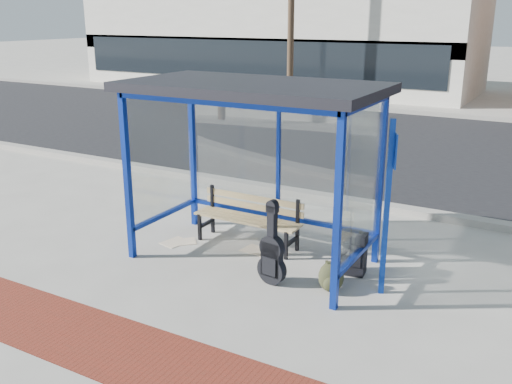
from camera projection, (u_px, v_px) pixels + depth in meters
The scene contains 16 objects.
ground at pixel (253, 259), 7.88m from camera, with size 120.00×120.00×0.00m, color #B2ADA0.
brick_paver_strip at pixel (125, 351), 5.72m from camera, with size 60.00×1.00×0.01m, color maroon.
curb_near at pixel (332, 198), 10.28m from camera, with size 60.00×0.25×0.12m, color gray.
street_asphalt at pixel (407, 147), 14.54m from camera, with size 60.00×10.00×0.00m, color black.
curb_far at pixel (449, 115), 18.77m from camera, with size 60.00×0.25×0.12m, color gray.
far_sidewalk at pixel (460, 109), 20.37m from camera, with size 60.00×4.00×0.01m, color #B2ADA0.
bus_shelter at pixel (255, 109), 7.33m from camera, with size 3.30×1.80×2.42m.
storefront_white at pixel (276, 42), 26.46m from camera, with size 18.00×6.04×4.00m.
bench at pixel (249, 216), 8.28m from camera, with size 1.63×0.41×0.77m.
guitar_bag at pixel (272, 255), 7.06m from camera, with size 0.39×0.15×1.04m.
suitcase at pixel (352, 253), 7.36m from camera, with size 0.38×0.27×0.62m.
backpack at pixel (331, 278), 6.92m from camera, with size 0.37×0.35×0.37m.
sign_post at pixel (388, 199), 6.57m from camera, with size 0.14×0.25×2.14m.
newspaper_a at pixel (175, 242), 8.45m from camera, with size 0.38×0.30×0.01m, color white.
newspaper_b at pixel (184, 242), 8.47m from camera, with size 0.36×0.28×0.01m, color white.
newspaper_c at pixel (256, 250), 8.17m from camera, with size 0.39×0.31×0.01m, color white.
Camera 1 is at (3.59, -6.30, 3.23)m, focal length 40.00 mm.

